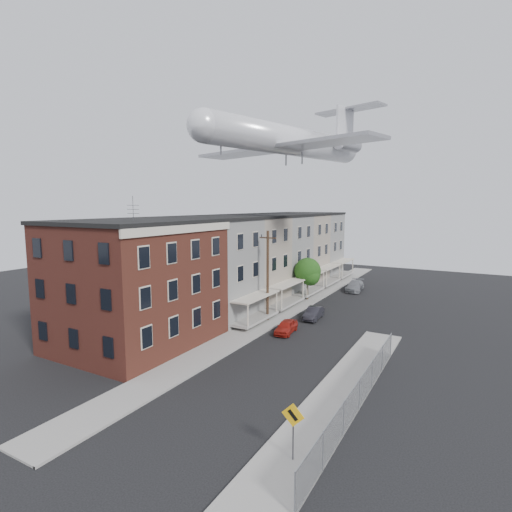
{
  "coord_description": "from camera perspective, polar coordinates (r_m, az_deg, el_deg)",
  "views": [
    {
      "loc": [
        12.26,
        -16.31,
        11.47
      ],
      "look_at": [
        -0.46,
        6.44,
        8.13
      ],
      "focal_mm": 28.0,
      "sensor_mm": 36.0,
      "label": 1
    }
  ],
  "objects": [
    {
      "name": "row_house_c",
      "position": [
        53.09,
        1.83,
        0.43
      ],
      "size": [
        11.98,
        7.0,
        10.3
      ],
      "color": "slate",
      "rests_on": "ground"
    },
    {
      "name": "sidewalk_right",
      "position": [
        25.95,
        11.71,
        -18.94
      ],
      "size": [
        3.0,
        26.0,
        0.12
      ],
      "primitive_type": "cube",
      "color": "gray",
      "rests_on": "ground"
    },
    {
      "name": "warning_sign",
      "position": [
        19.23,
        5.31,
        -22.63
      ],
      "size": [
        1.1,
        0.11,
        2.8
      ],
      "color": "#515156",
      "rests_on": "ground"
    },
    {
      "name": "street_tree",
      "position": [
        48.25,
        7.48,
        -2.33
      ],
      "size": [
        3.22,
        3.2,
        5.2
      ],
      "color": "black",
      "rests_on": "ground"
    },
    {
      "name": "row_house_d",
      "position": [
        59.35,
        4.95,
        1.13
      ],
      "size": [
        11.98,
        7.0,
        10.3
      ],
      "color": "#6E6557",
      "rests_on": "ground"
    },
    {
      "name": "row_house_e",
      "position": [
        65.76,
        7.46,
        1.7
      ],
      "size": [
        11.98,
        7.0,
        10.3
      ],
      "color": "slate",
      "rests_on": "ground"
    },
    {
      "name": "row_house_b",
      "position": [
        47.03,
        -2.09,
        -0.46
      ],
      "size": [
        11.98,
        7.0,
        10.3
      ],
      "color": "#6E6557",
      "rests_on": "ground"
    },
    {
      "name": "row_house_a",
      "position": [
        41.27,
        -7.15,
        -1.6
      ],
      "size": [
        11.98,
        7.0,
        10.3
      ],
      "color": "slate",
      "rests_on": "ground"
    },
    {
      "name": "car_far",
      "position": [
        55.32,
        13.95,
        -4.16
      ],
      "size": [
        2.36,
        4.91,
        1.38
      ],
      "primitive_type": "imported",
      "rotation": [
        0.0,
        0.0,
        0.09
      ],
      "color": "gray",
      "rests_on": "ground"
    },
    {
      "name": "curb_right",
      "position": [
        26.36,
        8.55,
        -18.4
      ],
      "size": [
        0.15,
        26.0,
        0.14
      ],
      "primitive_type": "cube",
      "color": "gray",
      "rests_on": "ground"
    },
    {
      "name": "chainlink_fence",
      "position": [
        24.32,
        14.57,
        -18.45
      ],
      "size": [
        0.06,
        18.06,
        1.9
      ],
      "color": "gray",
      "rests_on": "ground"
    },
    {
      "name": "corner_building",
      "position": [
        34.23,
        -16.67,
        -3.63
      ],
      "size": [
        10.31,
        12.3,
        12.15
      ],
      "color": "black",
      "rests_on": "ground"
    },
    {
      "name": "ground",
      "position": [
        23.41,
        -7.27,
        -22.1
      ],
      "size": [
        120.0,
        120.0,
        0.0
      ],
      "primitive_type": "plane",
      "color": "black",
      "rests_on": "ground"
    },
    {
      "name": "sidewalk_left",
      "position": [
        45.5,
        5.3,
        -7.26
      ],
      "size": [
        3.0,
        62.0,
        0.12
      ],
      "primitive_type": "cube",
      "color": "gray",
      "rests_on": "ground"
    },
    {
      "name": "airplane",
      "position": [
        43.99,
        5.17,
        16.06
      ],
      "size": [
        22.46,
        25.68,
        7.41
      ],
      "color": "silver",
      "rests_on": "ground"
    },
    {
      "name": "car_mid",
      "position": [
        41.17,
        8.25,
        -8.08
      ],
      "size": [
        1.53,
        3.76,
        1.21
      ],
      "primitive_type": "imported",
      "rotation": [
        0.0,
        0.0,
        0.07
      ],
      "color": "black",
      "rests_on": "ground"
    },
    {
      "name": "car_near",
      "position": [
        36.55,
        4.33,
        -10.04
      ],
      "size": [
        1.75,
        3.59,
        1.18
      ],
      "primitive_type": "imported",
      "rotation": [
        0.0,
        0.0,
        0.11
      ],
      "color": "#A31E15",
      "rests_on": "ground"
    },
    {
      "name": "utility_pole",
      "position": [
        39.27,
        1.68,
        -2.67
      ],
      "size": [
        1.8,
        0.26,
        9.0
      ],
      "color": "black",
      "rests_on": "ground"
    },
    {
      "name": "curb_left",
      "position": [
        44.95,
        7.0,
        -7.45
      ],
      "size": [
        0.15,
        62.0,
        0.14
      ],
      "primitive_type": "cube",
      "color": "gray",
      "rests_on": "ground"
    }
  ]
}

